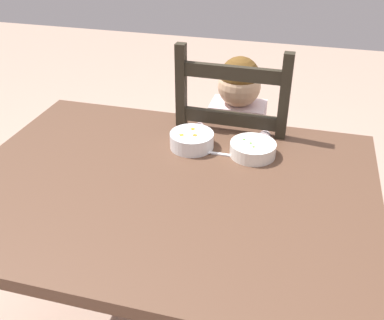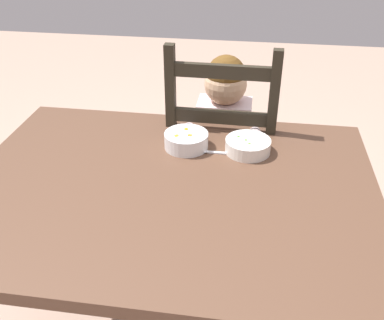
{
  "view_description": "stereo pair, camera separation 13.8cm",
  "coord_description": "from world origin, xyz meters",
  "px_view_note": "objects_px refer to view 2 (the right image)",
  "views": [
    {
      "loc": [
        0.38,
        -1.09,
        1.51
      ],
      "look_at": [
        0.06,
        0.07,
        0.77
      ],
      "focal_mm": 41.77,
      "sensor_mm": 36.0,
      "label": 1
    },
    {
      "loc": [
        0.24,
        -1.12,
        1.51
      ],
      "look_at": [
        0.06,
        0.07,
        0.77
      ],
      "focal_mm": 41.77,
      "sensor_mm": 36.0,
      "label": 2
    }
  ],
  "objects_px": {
    "dining_table": "(169,209)",
    "dining_chair": "(222,165)",
    "spoon": "(207,151)",
    "bowl_of_peas": "(248,145)",
    "bowl_of_carrots": "(186,140)",
    "child_figure": "(223,134)"
  },
  "relations": [
    {
      "from": "dining_table",
      "to": "dining_chair",
      "type": "xyz_separation_m",
      "value": [
        0.13,
        0.53,
        -0.15
      ]
    },
    {
      "from": "dining_table",
      "to": "spoon",
      "type": "distance_m",
      "value": 0.25
    },
    {
      "from": "bowl_of_peas",
      "to": "bowl_of_carrots",
      "type": "relative_size",
      "value": 1.02
    },
    {
      "from": "dining_table",
      "to": "dining_chair",
      "type": "bearing_deg",
      "value": 76.69
    },
    {
      "from": "spoon",
      "to": "bowl_of_peas",
      "type": "bearing_deg",
      "value": 10.77
    },
    {
      "from": "dining_table",
      "to": "child_figure",
      "type": "xyz_separation_m",
      "value": [
        0.13,
        0.53,
        0.01
      ]
    },
    {
      "from": "dining_chair",
      "to": "spoon",
      "type": "height_order",
      "value": "dining_chair"
    },
    {
      "from": "bowl_of_peas",
      "to": "bowl_of_carrots",
      "type": "bearing_deg",
      "value": 180.0
    },
    {
      "from": "child_figure",
      "to": "bowl_of_carrots",
      "type": "bearing_deg",
      "value": -110.26
    },
    {
      "from": "bowl_of_carrots",
      "to": "bowl_of_peas",
      "type": "bearing_deg",
      "value": -0.0
    },
    {
      "from": "dining_chair",
      "to": "child_figure",
      "type": "xyz_separation_m",
      "value": [
        0.0,
        -0.0,
        0.15
      ]
    },
    {
      "from": "dining_table",
      "to": "bowl_of_peas",
      "type": "distance_m",
      "value": 0.35
    },
    {
      "from": "dining_chair",
      "to": "bowl_of_carrots",
      "type": "distance_m",
      "value": 0.42
    },
    {
      "from": "dining_table",
      "to": "child_figure",
      "type": "relative_size",
      "value": 1.35
    },
    {
      "from": "dining_table",
      "to": "bowl_of_peas",
      "type": "relative_size",
      "value": 8.23
    },
    {
      "from": "dining_chair",
      "to": "child_figure",
      "type": "relative_size",
      "value": 1.09
    },
    {
      "from": "dining_chair",
      "to": "bowl_of_carrots",
      "type": "relative_size",
      "value": 6.74
    },
    {
      "from": "dining_table",
      "to": "dining_chair",
      "type": "distance_m",
      "value": 0.56
    },
    {
      "from": "bowl_of_peas",
      "to": "dining_chair",
      "type": "bearing_deg",
      "value": 110.32
    },
    {
      "from": "bowl_of_carrots",
      "to": "spoon",
      "type": "xyz_separation_m",
      "value": [
        0.08,
        -0.03,
        -0.03
      ]
    },
    {
      "from": "dining_table",
      "to": "spoon",
      "type": "xyz_separation_m",
      "value": [
        0.1,
        0.21,
        0.1
      ]
    },
    {
      "from": "bowl_of_peas",
      "to": "spoon",
      "type": "bearing_deg",
      "value": -169.23
    }
  ]
}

